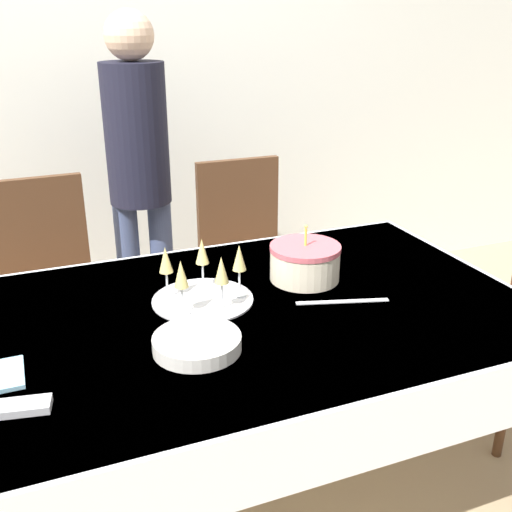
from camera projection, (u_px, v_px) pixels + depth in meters
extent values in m
plane|color=tan|center=(219.00, 498.00, 2.11)|extent=(12.00, 12.00, 0.00)
cube|color=silver|center=(108.00, 63.00, 3.02)|extent=(8.00, 0.05, 2.70)
cube|color=white|center=(213.00, 319.00, 1.84)|extent=(1.99, 1.10, 0.03)
cube|color=white|center=(214.00, 345.00, 1.87)|extent=(2.02, 1.13, 0.21)
cylinder|color=#51331E|center=(377.00, 306.00, 2.72)|extent=(0.06, 0.06, 0.70)
cube|color=#51331E|center=(52.00, 311.00, 2.47)|extent=(0.43, 0.43, 0.04)
cube|color=#51331E|center=(39.00, 235.00, 2.54)|extent=(0.40, 0.05, 0.50)
cylinder|color=#51331E|center=(110.00, 371.00, 2.48)|extent=(0.04, 0.04, 0.42)
cylinder|color=#51331E|center=(17.00, 392.00, 2.34)|extent=(0.04, 0.04, 0.42)
cylinder|color=#51331E|center=(94.00, 332.00, 2.78)|extent=(0.04, 0.04, 0.42)
cylinder|color=#51331E|center=(12.00, 348.00, 2.65)|extent=(0.04, 0.04, 0.42)
cube|color=#51331E|center=(253.00, 278.00, 2.78)|extent=(0.42, 0.42, 0.04)
cube|color=#51331E|center=(238.00, 211.00, 2.85)|extent=(0.40, 0.04, 0.50)
cylinder|color=#51331E|center=(303.00, 332.00, 2.78)|extent=(0.04, 0.04, 0.42)
cylinder|color=#51331E|center=(230.00, 347.00, 2.65)|extent=(0.04, 0.04, 0.42)
cylinder|color=#51331E|center=(273.00, 300.00, 3.09)|extent=(0.04, 0.04, 0.42)
cylinder|color=#51331E|center=(206.00, 312.00, 2.96)|extent=(0.04, 0.04, 0.42)
cylinder|color=#51331E|center=(505.00, 409.00, 2.24)|extent=(0.04, 0.04, 0.42)
cylinder|color=#51331E|center=(440.00, 362.00, 2.54)|extent=(0.04, 0.04, 0.42)
cylinder|color=#51331E|center=(504.00, 344.00, 2.68)|extent=(0.04, 0.04, 0.42)
cylinder|color=beige|center=(305.00, 265.00, 2.06)|extent=(0.24, 0.24, 0.11)
cylinder|color=#D15B66|center=(305.00, 248.00, 2.04)|extent=(0.24, 0.24, 0.02)
cylinder|color=yellow|center=(306.00, 237.00, 2.02)|extent=(0.01, 0.01, 0.06)
sphere|color=#F9CC4C|center=(306.00, 227.00, 2.01)|extent=(0.01, 0.01, 0.01)
cylinder|color=silver|center=(204.00, 300.00, 1.92)|extent=(0.33, 0.33, 0.01)
cylinder|color=silver|center=(240.00, 294.00, 1.95)|extent=(0.05, 0.05, 0.00)
cylinder|color=silver|center=(240.00, 282.00, 1.93)|extent=(0.01, 0.01, 0.08)
cone|color=#E0CC72|center=(239.00, 257.00, 1.90)|extent=(0.04, 0.04, 0.08)
cylinder|color=silver|center=(203.00, 287.00, 2.00)|extent=(0.05, 0.05, 0.00)
cylinder|color=silver|center=(203.00, 275.00, 1.98)|extent=(0.01, 0.01, 0.08)
cone|color=#E0CC72|center=(202.00, 251.00, 1.95)|extent=(0.04, 0.04, 0.08)
cylinder|color=silver|center=(168.00, 297.00, 1.93)|extent=(0.05, 0.05, 0.00)
cylinder|color=silver|center=(167.00, 284.00, 1.92)|extent=(0.01, 0.01, 0.08)
cone|color=#E0CC72|center=(166.00, 260.00, 1.88)|extent=(0.04, 0.04, 0.08)
cylinder|color=silver|center=(183.00, 312.00, 1.83)|extent=(0.05, 0.05, 0.00)
cylinder|color=silver|center=(182.00, 299.00, 1.81)|extent=(0.01, 0.01, 0.08)
cone|color=#E0CC72|center=(181.00, 274.00, 1.78)|extent=(0.04, 0.04, 0.08)
cylinder|color=silver|center=(222.00, 308.00, 1.86)|extent=(0.05, 0.05, 0.00)
cylinder|color=silver|center=(222.00, 295.00, 1.84)|extent=(0.01, 0.01, 0.08)
cone|color=#E0CC72|center=(221.00, 270.00, 1.81)|extent=(0.04, 0.04, 0.08)
cylinder|color=silver|center=(197.00, 349.00, 1.64)|extent=(0.24, 0.24, 0.01)
cylinder|color=silver|center=(197.00, 346.00, 1.64)|extent=(0.24, 0.24, 0.01)
cylinder|color=silver|center=(197.00, 344.00, 1.64)|extent=(0.24, 0.24, 0.01)
cylinder|color=silver|center=(197.00, 342.00, 1.63)|extent=(0.24, 0.24, 0.01)
cylinder|color=silver|center=(197.00, 340.00, 1.63)|extent=(0.24, 0.24, 0.01)
cylinder|color=silver|center=(197.00, 337.00, 1.63)|extent=(0.24, 0.24, 0.01)
cube|color=silver|center=(342.00, 302.00, 1.91)|extent=(0.29, 0.10, 0.00)
cube|color=silver|center=(13.00, 408.00, 1.38)|extent=(0.18, 0.09, 0.02)
cylinder|color=#3F4C72|center=(131.00, 281.00, 2.88)|extent=(0.11, 0.11, 0.78)
cylinder|color=#3F4C72|center=(163.00, 276.00, 2.94)|extent=(0.11, 0.11, 0.78)
cylinder|color=black|center=(136.00, 134.00, 2.65)|extent=(0.28, 0.28, 0.62)
sphere|color=#D8B293|center=(129.00, 35.00, 2.49)|extent=(0.21, 0.21, 0.21)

